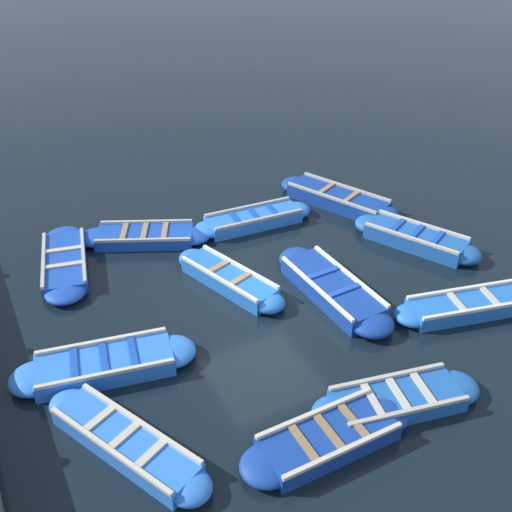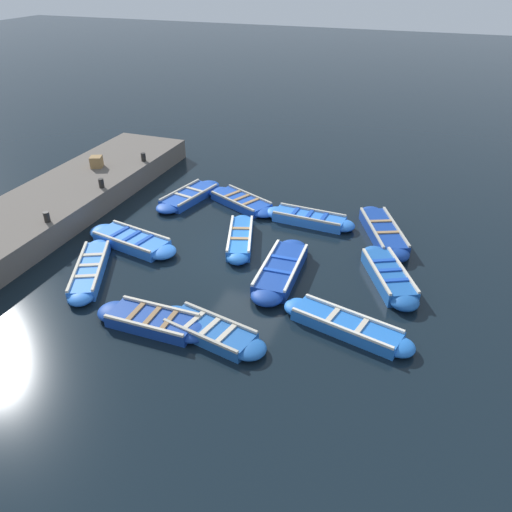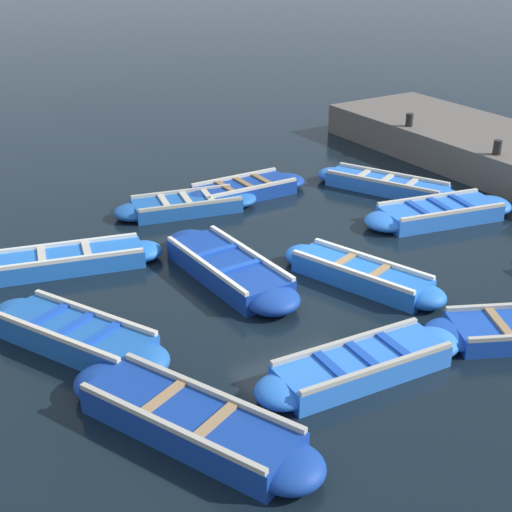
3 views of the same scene
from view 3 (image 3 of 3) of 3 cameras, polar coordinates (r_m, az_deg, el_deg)
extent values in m
plane|color=black|center=(13.31, 4.72, -1.45)|extent=(120.00, 120.00, 0.00)
cube|color=blue|center=(16.09, 14.49, 3.34)|extent=(2.78, 1.53, 0.34)
ellipsoid|color=blue|center=(16.84, 18.20, 3.86)|extent=(1.15, 1.13, 0.34)
ellipsoid|color=blue|center=(15.41, 10.45, 2.75)|extent=(1.15, 1.13, 0.34)
cube|color=beige|center=(16.38, 13.65, 4.60)|extent=(2.54, 0.58, 0.07)
cube|color=beige|center=(15.66, 15.54, 3.41)|extent=(2.54, 0.58, 0.07)
cube|color=#1947B7|center=(16.33, 16.19, 4.19)|extent=(0.32, 0.92, 0.04)
cube|color=#1947B7|center=(16.02, 14.57, 3.97)|extent=(0.32, 0.92, 0.04)
cube|color=#1947B7|center=(15.72, 12.88, 3.74)|extent=(0.32, 0.92, 0.04)
cube|color=blue|center=(10.47, 8.47, -8.69)|extent=(2.66, 1.03, 0.34)
ellipsoid|color=blue|center=(11.20, 13.93, -6.77)|extent=(0.87, 0.84, 0.34)
ellipsoid|color=blue|center=(9.87, 2.20, -10.77)|extent=(0.87, 0.84, 0.34)
cube|color=#B2AD9E|center=(10.62, 7.31, -6.76)|extent=(2.56, 0.25, 0.07)
cube|color=#B2AD9E|center=(10.11, 9.84, -8.79)|extent=(2.56, 0.25, 0.07)
cube|color=#1947B7|center=(10.66, 10.97, -7.00)|extent=(0.19, 0.76, 0.04)
cube|color=#1947B7|center=(10.37, 8.54, -7.82)|extent=(0.19, 0.76, 0.04)
cube|color=#1947B7|center=(10.09, 5.95, -8.67)|extent=(0.19, 0.76, 0.04)
cube|color=navy|center=(16.98, -0.95, 5.29)|extent=(2.38, 0.99, 0.32)
ellipsoid|color=navy|center=(17.58, 2.40, 5.98)|extent=(0.93, 0.90, 0.32)
ellipsoid|color=navy|center=(16.45, -4.52, 4.53)|extent=(0.93, 0.90, 0.32)
cube|color=beige|center=(17.28, -1.72, 6.34)|extent=(2.33, 0.09, 0.07)
cube|color=beige|center=(16.55, -0.16, 5.48)|extent=(2.33, 0.09, 0.07)
cube|color=olive|center=(17.17, 0.50, 6.16)|extent=(0.14, 0.86, 0.04)
cube|color=olive|center=(16.92, -0.95, 5.87)|extent=(0.14, 0.86, 0.04)
cube|color=olive|center=(16.68, -2.45, 5.56)|extent=(0.14, 0.86, 0.04)
cube|color=navy|center=(13.05, -2.25, -1.03)|extent=(1.14, 2.84, 0.38)
ellipsoid|color=navy|center=(12.00, 1.29, -3.50)|extent=(0.99, 1.02, 0.38)
ellipsoid|color=navy|center=(14.15, -5.25, 1.07)|extent=(0.99, 1.02, 0.38)
cube|color=silver|center=(13.18, -0.50, 0.37)|extent=(0.18, 2.75, 0.07)
cube|color=silver|center=(12.73, -4.10, -0.64)|extent=(0.18, 2.75, 0.07)
cube|color=#1947B7|center=(12.65, -1.32, -0.83)|extent=(0.92, 0.17, 0.04)
cube|color=#1947B7|center=(13.26, -3.17, 0.43)|extent=(0.92, 0.17, 0.04)
cube|color=blue|center=(13.86, -15.00, -0.41)|extent=(3.01, 1.49, 0.33)
ellipsoid|color=blue|center=(13.96, -9.11, 0.37)|extent=(0.95, 0.93, 0.33)
cube|color=silver|center=(14.12, -15.20, 0.94)|extent=(2.77, 0.75, 0.07)
cube|color=silver|center=(13.43, -14.98, -0.31)|extent=(2.77, 0.75, 0.07)
cube|color=beige|center=(13.80, -13.40, 0.50)|extent=(0.31, 0.74, 0.04)
cube|color=beige|center=(13.78, -16.77, 0.05)|extent=(0.31, 0.74, 0.04)
cube|color=#1E59AD|center=(11.33, -14.21, -6.25)|extent=(1.97, 2.70, 0.39)
ellipsoid|color=#1E59AD|center=(10.55, -9.20, -8.28)|extent=(1.14, 1.15, 0.39)
ellipsoid|color=#1E59AD|center=(12.19, -18.51, -4.45)|extent=(1.14, 1.15, 0.39)
cube|color=beige|center=(11.46, -12.88, -4.37)|extent=(1.20, 2.28, 0.07)
cube|color=beige|center=(10.98, -15.85, -6.15)|extent=(1.20, 2.28, 0.07)
cube|color=#1947B7|center=(10.88, -12.28, -6.12)|extent=(0.78, 0.49, 0.04)
cube|color=#1947B7|center=(11.22, -14.32, -5.31)|extent=(0.78, 0.49, 0.04)
cube|color=#1947B7|center=(11.58, -16.24, -4.54)|extent=(0.78, 0.49, 0.04)
cube|color=blue|center=(12.98, 8.40, -1.53)|extent=(1.53, 2.67, 0.35)
ellipsoid|color=blue|center=(12.44, 13.38, -3.22)|extent=(0.90, 0.92, 0.35)
ellipsoid|color=blue|center=(13.61, 3.85, 0.03)|extent=(0.90, 0.92, 0.35)
cube|color=silver|center=(13.15, 9.26, -0.18)|extent=(0.86, 2.41, 0.07)
cube|color=silver|center=(12.62, 7.61, -1.21)|extent=(0.86, 2.41, 0.07)
cube|color=#9E7A51|center=(12.73, 9.83, -1.21)|extent=(0.69, 0.34, 0.04)
cube|color=#9E7A51|center=(13.06, 7.11, -0.30)|extent=(0.69, 0.34, 0.04)
ellipsoid|color=#1947B7|center=(11.55, 15.54, -6.04)|extent=(1.27, 1.26, 0.29)
cube|color=#9E7A51|center=(11.75, 18.90, -5.05)|extent=(0.51, 0.87, 0.04)
cube|color=navy|center=(9.33, -5.33, -13.09)|extent=(2.07, 3.10, 0.39)
ellipsoid|color=navy|center=(8.67, 2.66, -16.57)|extent=(1.15, 1.16, 0.39)
ellipsoid|color=navy|center=(10.18, -11.95, -9.94)|extent=(1.15, 1.16, 0.39)
cube|color=#B2AD9E|center=(9.46, -3.73, -10.68)|extent=(1.26, 2.69, 0.07)
cube|color=#B2AD9E|center=(8.94, -7.16, -13.29)|extent=(1.26, 2.69, 0.07)
cube|color=#9E7A51|center=(8.99, -3.25, -12.98)|extent=(0.81, 0.46, 0.04)
cube|color=#9E7A51|center=(9.43, -7.41, -11.11)|extent=(0.81, 0.46, 0.04)
cube|color=blue|center=(17.57, 10.39, 5.58)|extent=(1.96, 2.96, 0.33)
ellipsoid|color=blue|center=(17.12, 14.88, 4.60)|extent=(0.97, 0.98, 0.33)
ellipsoid|color=blue|center=(18.13, 6.14, 6.48)|extent=(0.97, 0.98, 0.33)
cube|color=beige|center=(17.81, 10.89, 6.50)|extent=(1.31, 2.61, 0.07)
cube|color=beige|center=(17.20, 9.99, 5.88)|extent=(1.31, 2.61, 0.07)
cube|color=beige|center=(17.30, 12.33, 5.75)|extent=(0.68, 0.42, 0.04)
cube|color=beige|center=(17.51, 10.44, 6.15)|extent=(0.68, 0.42, 0.04)
cube|color=beige|center=(17.73, 8.59, 6.53)|extent=(0.68, 0.42, 0.04)
cube|color=#1E59AD|center=(16.15, -5.58, 4.05)|extent=(2.53, 1.43, 0.30)
ellipsoid|color=#1E59AD|center=(16.46, -1.55, 4.57)|extent=(1.07, 1.05, 0.30)
ellipsoid|color=#1E59AD|center=(15.93, -9.73, 3.49)|extent=(1.07, 1.05, 0.30)
cube|color=#B2AD9E|center=(16.49, -5.99, 5.17)|extent=(2.30, 0.57, 0.07)
cube|color=#B2AD9E|center=(15.69, -5.21, 4.14)|extent=(2.30, 0.57, 0.07)
cube|color=beige|center=(16.21, -3.87, 4.84)|extent=(0.31, 0.85, 0.04)
cube|color=beige|center=(16.09, -5.60, 4.61)|extent=(0.31, 0.85, 0.04)
cube|color=beige|center=(15.99, -7.36, 4.38)|extent=(0.31, 0.85, 0.04)
cylinder|color=black|center=(20.20, 12.17, 10.60)|extent=(0.20, 0.20, 0.35)
cylinder|color=black|center=(18.21, 18.74, 8.23)|extent=(0.20, 0.20, 0.35)
camera|label=1|loc=(22.95, 1.45, 31.34)|focal=42.00mm
camera|label=2|loc=(22.76, -30.59, 28.65)|focal=35.00mm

